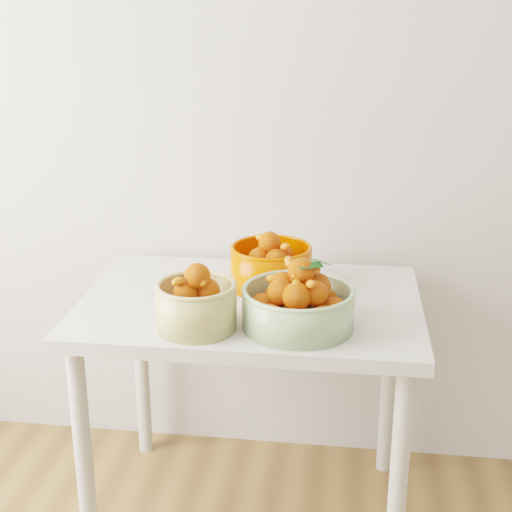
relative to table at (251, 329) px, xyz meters
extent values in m
cube|color=beige|center=(0.27, 0.40, 0.70)|extent=(4.00, 0.04, 2.70)
cube|color=silver|center=(0.00, 0.00, 0.08)|extent=(1.00, 0.70, 0.04)
cylinder|color=silver|center=(-0.44, -0.29, -0.30)|extent=(0.05, 0.05, 0.71)
cylinder|color=silver|center=(0.44, -0.29, -0.30)|extent=(0.05, 0.05, 0.71)
cylinder|color=silver|center=(-0.44, 0.29, -0.30)|extent=(0.05, 0.05, 0.71)
cylinder|color=silver|center=(0.44, 0.29, -0.30)|extent=(0.05, 0.05, 0.71)
cylinder|color=tan|center=(-0.11, -0.22, 0.16)|extent=(0.28, 0.28, 0.12)
torus|color=tan|center=(-0.11, -0.22, 0.22)|extent=(0.28, 0.28, 0.02)
sphere|color=#D1660C|center=(-0.06, -0.22, 0.14)|extent=(0.08, 0.08, 0.08)
sphere|color=#F94600|center=(-0.12, -0.17, 0.14)|extent=(0.07, 0.07, 0.07)
sphere|color=#F94600|center=(-0.17, -0.22, 0.14)|extent=(0.07, 0.07, 0.07)
sphere|color=#F94600|center=(-0.12, -0.28, 0.14)|extent=(0.07, 0.07, 0.07)
sphere|color=#F94600|center=(-0.11, -0.22, 0.14)|extent=(0.07, 0.07, 0.07)
sphere|color=#F94600|center=(-0.09, -0.21, 0.20)|extent=(0.07, 0.07, 0.07)
sphere|color=#F94600|center=(-0.14, -0.24, 0.20)|extent=(0.07, 0.07, 0.07)
sphere|color=#F94600|center=(-0.11, -0.23, 0.25)|extent=(0.07, 0.07, 0.07)
ellipsoid|color=#F15D14|center=(-0.16, -0.25, 0.24)|extent=(0.04, 0.04, 0.03)
ellipsoid|color=#F15D14|center=(-0.11, -0.21, 0.23)|extent=(0.04, 0.04, 0.03)
ellipsoid|color=#F15D14|center=(-0.10, -0.24, 0.24)|extent=(0.05, 0.04, 0.03)
ellipsoid|color=#F15D14|center=(-0.10, -0.23, 0.25)|extent=(0.04, 0.04, 0.04)
cylinder|color=#97BC84|center=(0.15, -0.18, 0.15)|extent=(0.40, 0.40, 0.11)
torus|color=#97BC84|center=(0.15, -0.18, 0.20)|extent=(0.40, 0.40, 0.01)
sphere|color=#F94600|center=(0.25, -0.18, 0.15)|extent=(0.08, 0.08, 0.08)
sphere|color=#F94600|center=(0.22, -0.11, 0.15)|extent=(0.08, 0.08, 0.08)
sphere|color=#F94600|center=(0.16, -0.08, 0.15)|extent=(0.07, 0.07, 0.07)
sphere|color=#F94600|center=(0.09, -0.11, 0.15)|extent=(0.08, 0.08, 0.08)
sphere|color=#F94600|center=(0.06, -0.17, 0.15)|extent=(0.08, 0.08, 0.08)
sphere|color=#F94600|center=(0.09, -0.25, 0.15)|extent=(0.08, 0.08, 0.08)
sphere|color=#F94600|center=(0.15, -0.27, 0.15)|extent=(0.08, 0.08, 0.08)
sphere|color=#F94600|center=(0.22, -0.24, 0.15)|extent=(0.08, 0.08, 0.08)
sphere|color=#F94600|center=(0.15, -0.18, 0.15)|extent=(0.07, 0.07, 0.07)
sphere|color=#F94600|center=(0.20, -0.15, 0.21)|extent=(0.08, 0.08, 0.08)
sphere|color=#F94600|center=(0.16, -0.12, 0.21)|extent=(0.08, 0.08, 0.08)
sphere|color=#F94600|center=(0.11, -0.15, 0.21)|extent=(0.07, 0.07, 0.07)
sphere|color=#F94600|center=(0.11, -0.21, 0.21)|extent=(0.07, 0.07, 0.07)
sphere|color=#F94600|center=(0.15, -0.23, 0.21)|extent=(0.07, 0.07, 0.07)
sphere|color=#F94600|center=(0.20, -0.20, 0.21)|extent=(0.07, 0.07, 0.07)
sphere|color=#F94600|center=(0.16, -0.17, 0.25)|extent=(0.07, 0.07, 0.07)
ellipsoid|color=#F15D14|center=(0.15, -0.22, 0.24)|extent=(0.03, 0.04, 0.04)
ellipsoid|color=#F15D14|center=(0.12, -0.12, 0.26)|extent=(0.04, 0.05, 0.04)
ellipsoid|color=#F15D14|center=(0.15, -0.19, 0.25)|extent=(0.04, 0.05, 0.04)
ellipsoid|color=#F15D14|center=(0.19, -0.15, 0.24)|extent=(0.05, 0.04, 0.03)
ellipsoid|color=#F15D14|center=(0.14, -0.16, 0.24)|extent=(0.05, 0.05, 0.03)
ellipsoid|color=#F15D14|center=(0.15, -0.17, 0.23)|extent=(0.05, 0.04, 0.03)
ellipsoid|color=#F15D14|center=(0.19, -0.17, 0.26)|extent=(0.05, 0.04, 0.03)
ellipsoid|color=#F15D14|center=(0.15, -0.14, 0.24)|extent=(0.03, 0.04, 0.03)
ellipsoid|color=#F15D14|center=(0.19, -0.11, 0.23)|extent=(0.04, 0.05, 0.03)
ellipsoid|color=#F15D14|center=(0.15, -0.18, 0.26)|extent=(0.04, 0.05, 0.04)
ellipsoid|color=#F15D14|center=(0.08, -0.16, 0.22)|extent=(0.04, 0.03, 0.03)
ellipsoid|color=#F15D14|center=(0.12, -0.12, 0.25)|extent=(0.04, 0.05, 0.04)
ellipsoid|color=#F15D14|center=(0.19, -0.23, 0.24)|extent=(0.05, 0.05, 0.04)
cylinder|color=#EF3F00|center=(0.05, 0.10, 0.16)|extent=(0.30, 0.30, 0.13)
torus|color=#EF3F00|center=(0.05, 0.10, 0.22)|extent=(0.31, 0.31, 0.01)
sphere|color=#F94600|center=(0.12, 0.10, 0.14)|extent=(0.07, 0.07, 0.07)
sphere|color=#F94600|center=(0.09, 0.17, 0.14)|extent=(0.07, 0.07, 0.07)
sphere|color=#F94600|center=(0.01, 0.17, 0.14)|extent=(0.07, 0.07, 0.07)
sphere|color=#F94600|center=(-0.03, 0.10, 0.14)|extent=(0.07, 0.07, 0.07)
sphere|color=#F94600|center=(0.01, 0.04, 0.14)|extent=(0.07, 0.07, 0.07)
sphere|color=#F94600|center=(0.08, 0.04, 0.14)|extent=(0.07, 0.07, 0.07)
sphere|color=#F94600|center=(0.05, 0.10, 0.14)|extent=(0.07, 0.07, 0.07)
sphere|color=#F94600|center=(0.08, 0.13, 0.20)|extent=(0.06, 0.06, 0.06)
sphere|color=#F94600|center=(0.03, 0.14, 0.20)|extent=(0.07, 0.07, 0.07)
sphere|color=#F94600|center=(0.01, 0.08, 0.20)|extent=(0.06, 0.06, 0.06)
sphere|color=#F94600|center=(0.07, 0.07, 0.20)|extent=(0.07, 0.07, 0.07)
sphere|color=#F94600|center=(0.04, 0.10, 0.24)|extent=(0.07, 0.07, 0.07)
ellipsoid|color=#F15D14|center=(0.03, 0.14, 0.22)|extent=(0.04, 0.04, 0.03)
ellipsoid|color=#F15D14|center=(0.09, 0.12, 0.22)|extent=(0.04, 0.04, 0.03)
ellipsoid|color=#F15D14|center=(0.01, 0.15, 0.24)|extent=(0.04, 0.04, 0.04)
ellipsoid|color=#F15D14|center=(0.04, 0.11, 0.24)|extent=(0.04, 0.03, 0.04)
ellipsoid|color=#F15D14|center=(0.03, 0.13, 0.23)|extent=(0.04, 0.05, 0.04)
ellipsoid|color=#F15D14|center=(0.04, 0.09, 0.23)|extent=(0.05, 0.04, 0.03)
ellipsoid|color=#F15D14|center=(0.05, 0.11, 0.24)|extent=(0.03, 0.04, 0.02)
ellipsoid|color=#F15D14|center=(0.05, 0.11, 0.24)|extent=(0.04, 0.04, 0.03)
ellipsoid|color=#F15D14|center=(0.05, 0.14, 0.24)|extent=(0.03, 0.04, 0.03)
ellipsoid|color=#F15D14|center=(0.07, 0.13, 0.21)|extent=(0.04, 0.04, 0.03)
ellipsoid|color=#F15D14|center=(0.05, 0.12, 0.25)|extent=(0.03, 0.04, 0.04)
ellipsoid|color=#F15D14|center=(0.09, 0.08, 0.24)|extent=(0.04, 0.04, 0.03)
camera|label=1|loc=(0.27, -1.94, 0.90)|focal=50.00mm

